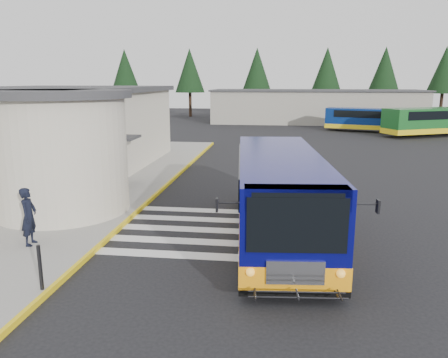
# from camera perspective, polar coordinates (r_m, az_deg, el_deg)

# --- Properties ---
(ground) EXTENTS (140.00, 140.00, 0.00)m
(ground) POSITION_cam_1_polar(r_m,az_deg,el_deg) (16.59, 1.27, -5.91)
(ground) COLOR black
(ground) RESTS_ON ground
(sidewalk) EXTENTS (10.00, 34.00, 0.15)m
(sidewalk) POSITION_cam_1_polar(r_m,az_deg,el_deg) (22.94, -20.54, -1.27)
(sidewalk) COLOR gray
(sidewalk) RESTS_ON ground
(curb_strip) EXTENTS (0.12, 34.00, 0.16)m
(curb_strip) POSITION_cam_1_polar(r_m,az_deg,el_deg) (21.10, -8.55, -1.75)
(curb_strip) COLOR yellow
(curb_strip) RESTS_ON ground
(station_building) EXTENTS (12.70, 18.70, 4.80)m
(station_building) POSITION_cam_1_polar(r_m,az_deg,el_deg) (25.92, -21.61, 5.77)
(station_building) COLOR #BAB49D
(station_building) RESTS_ON ground
(crosswalk) EXTENTS (8.00, 5.35, 0.01)m
(crosswalk) POSITION_cam_1_polar(r_m,az_deg,el_deg) (15.89, -0.85, -6.73)
(crosswalk) COLOR silver
(crosswalk) RESTS_ON ground
(depot_building) EXTENTS (26.40, 8.40, 4.20)m
(depot_building) POSITION_cam_1_polar(r_m,az_deg,el_deg) (57.88, 11.83, 9.28)
(depot_building) COLOR gray
(depot_building) RESTS_ON ground
(tree_line) EXTENTS (58.40, 4.40, 10.00)m
(tree_line) POSITION_cam_1_polar(r_m,az_deg,el_deg) (65.81, 11.76, 13.73)
(tree_line) COLOR black
(tree_line) RESTS_ON ground
(transit_bus) EXTENTS (4.06, 10.50, 2.91)m
(transit_bus) POSITION_cam_1_polar(r_m,az_deg,el_deg) (14.87, 7.18, -2.62)
(transit_bus) COLOR #070855
(transit_bus) RESTS_ON ground
(pedestrian_a) EXTENTS (0.52, 0.73, 1.87)m
(pedestrian_a) POSITION_cam_1_polar(r_m,az_deg,el_deg) (15.23, -24.14, -4.49)
(pedestrian_a) COLOR black
(pedestrian_a) RESTS_ON sidewalk
(pedestrian_b) EXTENTS (0.90, 0.96, 1.57)m
(pedestrian_b) POSITION_cam_1_polar(r_m,az_deg,el_deg) (17.58, -18.57, -2.33)
(pedestrian_b) COLOR black
(pedestrian_b) RESTS_ON sidewalk
(bollard) EXTENTS (0.10, 0.10, 1.18)m
(bollard) POSITION_cam_1_polar(r_m,az_deg,el_deg) (12.02, -22.88, -10.61)
(bollard) COLOR black
(bollard) RESTS_ON sidewalk
(far_bus_a) EXTENTS (8.48, 4.58, 2.11)m
(far_bus_a) POSITION_cam_1_polar(r_m,az_deg,el_deg) (49.11, 18.01, 7.50)
(far_bus_a) COLOR navy
(far_bus_a) RESTS_ON ground
(far_bus_b) EXTENTS (9.34, 6.29, 2.36)m
(far_bus_b) POSITION_cam_1_polar(r_m,az_deg,el_deg) (47.09, 25.14, 6.93)
(far_bus_b) COLOR #175620
(far_bus_b) RESTS_ON ground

